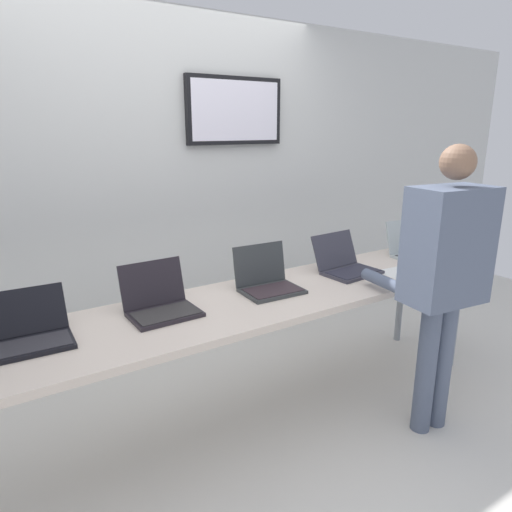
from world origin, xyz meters
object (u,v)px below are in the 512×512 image
(laptop_station_0, at_px, (30,332))
(person, at_px, (444,267))
(laptop_station_1, at_px, (160,302))
(laptop_station_4, at_px, (412,249))
(workbench, at_px, (247,308))
(laptop_station_3, at_px, (345,264))
(laptop_station_2, at_px, (267,280))

(laptop_station_0, distance_m, person, 2.09)
(laptop_station_1, bearing_deg, laptop_station_4, -0.19)
(workbench, relative_size, person, 2.12)
(laptop_station_4, xyz_separation_m, person, (-0.63, -0.70, 0.15))
(laptop_station_3, relative_size, person, 0.24)
(laptop_station_2, distance_m, laptop_station_3, 0.64)
(laptop_station_2, xyz_separation_m, person, (0.68, -0.69, 0.15))
(laptop_station_1, height_order, laptop_station_4, laptop_station_4)
(laptop_station_2, xyz_separation_m, laptop_station_3, (0.64, 0.01, -0.00))
(laptop_station_0, bearing_deg, laptop_station_3, 0.01)
(laptop_station_1, relative_size, laptop_station_2, 0.98)
(workbench, distance_m, laptop_station_4, 1.51)
(laptop_station_1, xyz_separation_m, laptop_station_2, (0.66, -0.02, 0.00))
(laptop_station_0, relative_size, person, 0.22)
(laptop_station_3, xyz_separation_m, person, (0.05, -0.70, 0.15))
(laptop_station_0, height_order, laptop_station_1, laptop_station_1)
(workbench, distance_m, laptop_station_1, 0.50)
(laptop_station_0, height_order, laptop_station_2, laptop_station_2)
(laptop_station_1, distance_m, laptop_station_3, 1.30)
(laptop_station_1, height_order, laptop_station_2, laptop_station_2)
(workbench, xyz_separation_m, laptop_station_3, (0.82, 0.08, 0.10))
(laptop_station_4, bearing_deg, person, -131.83)
(laptop_station_2, relative_size, person, 0.22)
(laptop_station_0, relative_size, laptop_station_1, 1.01)
(laptop_station_1, bearing_deg, person, -27.87)
(workbench, height_order, laptop_station_0, laptop_station_0)
(laptop_station_1, xyz_separation_m, laptop_station_4, (1.98, -0.01, 0.00))
(laptop_station_4, bearing_deg, laptop_station_3, -179.70)
(workbench, bearing_deg, laptop_station_2, 21.41)
(person, bearing_deg, laptop_station_4, 48.17)
(laptop_station_4, bearing_deg, laptop_station_0, -179.91)
(laptop_station_3, height_order, person, person)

